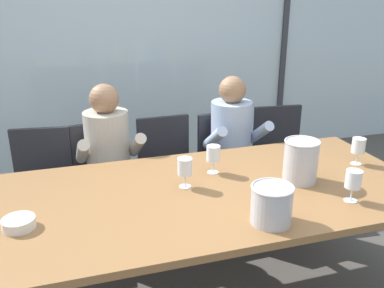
% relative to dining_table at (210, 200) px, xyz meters
% --- Properties ---
extents(ground, '(14.00, 14.00, 0.00)m').
position_rel_dining_table_xyz_m(ground, '(0.00, 1.00, -0.70)').
color(ground, '#4C4742').
extents(window_glass_panel, '(7.63, 0.03, 2.60)m').
position_rel_dining_table_xyz_m(window_glass_panel, '(0.00, 2.40, 0.60)').
color(window_glass_panel, silver).
rests_on(window_glass_panel, ground).
extents(window_mullion_right, '(0.06, 0.06, 2.60)m').
position_rel_dining_table_xyz_m(window_mullion_right, '(1.72, 2.38, 0.60)').
color(window_mullion_right, '#38383D').
rests_on(window_mullion_right, ground).
extents(hillside_vineyard, '(13.63, 2.40, 1.79)m').
position_rel_dining_table_xyz_m(hillside_vineyard, '(0.00, 6.03, 0.19)').
color(hillside_vineyard, '#568942').
rests_on(hillside_vineyard, ground).
extents(dining_table, '(2.43, 1.15, 0.77)m').
position_rel_dining_table_xyz_m(dining_table, '(0.00, 0.00, 0.00)').
color(dining_table, olive).
rests_on(dining_table, ground).
extents(chair_near_curtain, '(0.49, 0.49, 0.89)m').
position_rel_dining_table_xyz_m(chair_near_curtain, '(-0.94, 0.96, -0.18)').
color(chair_near_curtain, '#232328').
rests_on(chair_near_curtain, ground).
extents(chair_left_of_center, '(0.49, 0.49, 0.89)m').
position_rel_dining_table_xyz_m(chair_left_of_center, '(-0.50, 0.97, -0.18)').
color(chair_left_of_center, '#232328').
rests_on(chair_left_of_center, ground).
extents(chair_center, '(0.45, 0.45, 0.89)m').
position_rel_dining_table_xyz_m(chair_center, '(-0.01, 0.98, -0.18)').
color(chair_center, '#232328').
rests_on(chair_center, ground).
extents(chair_right_of_center, '(0.50, 0.50, 0.89)m').
position_rel_dining_table_xyz_m(chair_right_of_center, '(0.49, 0.96, -0.18)').
color(chair_right_of_center, '#232328').
rests_on(chair_right_of_center, ground).
extents(chair_near_window_right, '(0.48, 0.48, 0.89)m').
position_rel_dining_table_xyz_m(chair_near_window_right, '(0.99, 1.00, -0.18)').
color(chair_near_window_right, '#232328').
rests_on(chair_near_window_right, ground).
extents(person_beige_jumper, '(0.48, 0.62, 1.21)m').
position_rel_dining_table_xyz_m(person_beige_jumper, '(-0.46, 0.85, -0.01)').
color(person_beige_jumper, '#B7AD9E').
rests_on(person_beige_jumper, ground).
extents(person_pale_blue_shirt, '(0.47, 0.62, 1.21)m').
position_rel_dining_table_xyz_m(person_pale_blue_shirt, '(0.50, 0.85, -0.01)').
color(person_pale_blue_shirt, '#9EB2D1').
rests_on(person_pale_blue_shirt, ground).
extents(ice_bucket_primary, '(0.20, 0.20, 0.25)m').
position_rel_dining_table_xyz_m(ice_bucket_primary, '(0.54, -0.04, 0.19)').
color(ice_bucket_primary, '#B7B7BC').
rests_on(ice_bucket_primary, dining_table).
extents(ice_bucket_secondary, '(0.21, 0.21, 0.19)m').
position_rel_dining_table_xyz_m(ice_bucket_secondary, '(0.16, -0.41, 0.16)').
color(ice_bucket_secondary, '#B7B7BC').
rests_on(ice_bucket_secondary, dining_table).
extents(tasting_bowl, '(0.15, 0.15, 0.05)m').
position_rel_dining_table_xyz_m(tasting_bowl, '(-0.99, -0.11, 0.09)').
color(tasting_bowl, silver).
rests_on(tasting_bowl, dining_table).
extents(wine_glass_by_left_taster, '(0.08, 0.08, 0.17)m').
position_rel_dining_table_xyz_m(wine_glass_by_left_taster, '(0.67, -0.34, 0.19)').
color(wine_glass_by_left_taster, silver).
rests_on(wine_glass_by_left_taster, dining_table).
extents(wine_glass_near_bucket, '(0.08, 0.08, 0.17)m').
position_rel_dining_table_xyz_m(wine_glass_near_bucket, '(-0.12, 0.08, 0.18)').
color(wine_glass_near_bucket, silver).
rests_on(wine_glass_near_bucket, dining_table).
extents(wine_glass_center_pour, '(0.08, 0.08, 0.17)m').
position_rel_dining_table_xyz_m(wine_glass_center_pour, '(0.09, 0.22, 0.18)').
color(wine_glass_center_pour, silver).
rests_on(wine_glass_center_pour, dining_table).
extents(wine_glass_by_right_taster, '(0.08, 0.08, 0.17)m').
position_rel_dining_table_xyz_m(wine_glass_by_right_taster, '(1.02, 0.08, 0.18)').
color(wine_glass_by_right_taster, silver).
rests_on(wine_glass_by_right_taster, dining_table).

